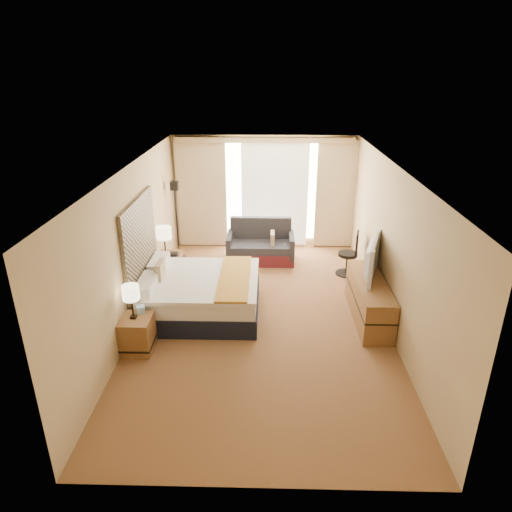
{
  "coord_description": "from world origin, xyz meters",
  "views": [
    {
      "loc": [
        0.08,
        -6.92,
        4.04
      ],
      "look_at": [
        -0.11,
        0.4,
        0.97
      ],
      "focal_mm": 32.0,
      "sensor_mm": 36.0,
      "label": 1
    }
  ],
  "objects_px": {
    "nightstand_left": "(138,334)",
    "lamp_right": "(164,233)",
    "lamp_left": "(131,293)",
    "loveseat": "(261,247)",
    "floor_lamp": "(176,205)",
    "media_dresser": "(369,300)",
    "desk_chair": "(350,256)",
    "bed": "(201,294)",
    "television": "(367,257)",
    "nightstand_right": "(170,267)"
  },
  "relations": [
    {
      "from": "television",
      "to": "loveseat",
      "type": "bearing_deg",
      "value": 57.12
    },
    {
      "from": "desk_chair",
      "to": "lamp_left",
      "type": "xyz_separation_m",
      "value": [
        -3.7,
        -2.82,
        0.55
      ]
    },
    {
      "from": "floor_lamp",
      "to": "lamp_left",
      "type": "bearing_deg",
      "value": -90.05
    },
    {
      "from": "desk_chair",
      "to": "nightstand_right",
      "type": "bearing_deg",
      "value": -162.7
    },
    {
      "from": "desk_chair",
      "to": "lamp_right",
      "type": "bearing_deg",
      "value": -161.79
    },
    {
      "from": "nightstand_left",
      "to": "desk_chair",
      "type": "relative_size",
      "value": 0.59
    },
    {
      "from": "lamp_left",
      "to": "lamp_right",
      "type": "relative_size",
      "value": 0.89
    },
    {
      "from": "loveseat",
      "to": "desk_chair",
      "type": "height_order",
      "value": "desk_chair"
    },
    {
      "from": "nightstand_left",
      "to": "lamp_left",
      "type": "xyz_separation_m",
      "value": [
        -0.03,
        0.01,
        0.69
      ]
    },
    {
      "from": "nightstand_right",
      "to": "floor_lamp",
      "type": "bearing_deg",
      "value": 91.57
    },
    {
      "from": "desk_chair",
      "to": "television",
      "type": "relative_size",
      "value": 0.81
    },
    {
      "from": "floor_lamp",
      "to": "lamp_right",
      "type": "xyz_separation_m",
      "value": [
        -0.03,
        -1.16,
        -0.23
      ]
    },
    {
      "from": "loveseat",
      "to": "floor_lamp",
      "type": "relative_size",
      "value": 0.83
    },
    {
      "from": "bed",
      "to": "lamp_left",
      "type": "xyz_separation_m",
      "value": [
        -0.84,
        -1.17,
        0.61
      ]
    },
    {
      "from": "nightstand_right",
      "to": "loveseat",
      "type": "height_order",
      "value": "loveseat"
    },
    {
      "from": "media_dresser",
      "to": "lamp_left",
      "type": "relative_size",
      "value": 3.37
    },
    {
      "from": "lamp_left",
      "to": "lamp_right",
      "type": "bearing_deg",
      "value": 90.56
    },
    {
      "from": "lamp_right",
      "to": "media_dresser",
      "type": "bearing_deg",
      "value": -20.24
    },
    {
      "from": "nightstand_left",
      "to": "lamp_right",
      "type": "distance_m",
      "value": 2.55
    },
    {
      "from": "television",
      "to": "nightstand_left",
      "type": "bearing_deg",
      "value": 127.41
    },
    {
      "from": "nightstand_right",
      "to": "television",
      "type": "xyz_separation_m",
      "value": [
        3.65,
        -1.21,
        0.76
      ]
    },
    {
      "from": "floor_lamp",
      "to": "lamp_right",
      "type": "height_order",
      "value": "floor_lamp"
    },
    {
      "from": "nightstand_left",
      "to": "loveseat",
      "type": "height_order",
      "value": "loveseat"
    },
    {
      "from": "media_dresser",
      "to": "desk_chair",
      "type": "bearing_deg",
      "value": 91.0
    },
    {
      "from": "lamp_left",
      "to": "television",
      "type": "relative_size",
      "value": 0.46
    },
    {
      "from": "media_dresser",
      "to": "bed",
      "type": "xyz_separation_m",
      "value": [
        -2.89,
        0.13,
        0.0
      ]
    },
    {
      "from": "bed",
      "to": "television",
      "type": "bearing_deg",
      "value": 2.29
    },
    {
      "from": "floor_lamp",
      "to": "lamp_left",
      "type": "height_order",
      "value": "floor_lamp"
    },
    {
      "from": "television",
      "to": "desk_chair",
      "type": "bearing_deg",
      "value": 17.25
    },
    {
      "from": "lamp_left",
      "to": "lamp_right",
      "type": "distance_m",
      "value": 2.43
    },
    {
      "from": "nightstand_left",
      "to": "desk_chair",
      "type": "distance_m",
      "value": 4.64
    },
    {
      "from": "nightstand_left",
      "to": "loveseat",
      "type": "bearing_deg",
      "value": 62.89
    },
    {
      "from": "nightstand_left",
      "to": "floor_lamp",
      "type": "height_order",
      "value": "floor_lamp"
    },
    {
      "from": "lamp_right",
      "to": "nightstand_right",
      "type": "bearing_deg",
      "value": 48.79
    },
    {
      "from": "nightstand_left",
      "to": "desk_chair",
      "type": "height_order",
      "value": "desk_chair"
    },
    {
      "from": "loveseat",
      "to": "television",
      "type": "xyz_separation_m",
      "value": [
        1.84,
        -2.25,
        0.73
      ]
    },
    {
      "from": "nightstand_left",
      "to": "bed",
      "type": "height_order",
      "value": "bed"
    },
    {
      "from": "loveseat",
      "to": "desk_chair",
      "type": "xyz_separation_m",
      "value": [
        1.85,
        -0.71,
        0.11
      ]
    },
    {
      "from": "floor_lamp",
      "to": "lamp_right",
      "type": "bearing_deg",
      "value": -91.33
    },
    {
      "from": "desk_chair",
      "to": "television",
      "type": "bearing_deg",
      "value": -78.57
    },
    {
      "from": "lamp_right",
      "to": "nightstand_left",
      "type": "bearing_deg",
      "value": -88.66
    },
    {
      "from": "media_dresser",
      "to": "lamp_right",
      "type": "bearing_deg",
      "value": 159.76
    },
    {
      "from": "desk_chair",
      "to": "lamp_left",
      "type": "bearing_deg",
      "value": -130.54
    },
    {
      "from": "lamp_left",
      "to": "media_dresser",
      "type": "bearing_deg",
      "value": 15.58
    },
    {
      "from": "bed",
      "to": "desk_chair",
      "type": "bearing_deg",
      "value": 30.07
    },
    {
      "from": "nightstand_right",
      "to": "bed",
      "type": "bearing_deg",
      "value": -58.55
    },
    {
      "from": "floor_lamp",
      "to": "desk_chair",
      "type": "xyz_separation_m",
      "value": [
        3.7,
        -0.76,
        -0.83
      ]
    },
    {
      "from": "media_dresser",
      "to": "floor_lamp",
      "type": "distance_m",
      "value": 4.6
    },
    {
      "from": "loveseat",
      "to": "bed",
      "type": "bearing_deg",
      "value": -112.84
    },
    {
      "from": "floor_lamp",
      "to": "lamp_left",
      "type": "relative_size",
      "value": 3.31
    }
  ]
}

